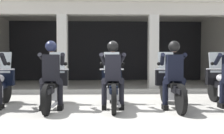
{
  "coord_description": "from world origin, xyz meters",
  "views": [
    {
      "loc": [
        -0.23,
        -5.92,
        1.18
      ],
      "look_at": [
        0.0,
        0.32,
        0.97
      ],
      "focal_mm": 40.27,
      "sensor_mm": 36.0,
      "label": 1
    }
  ],
  "objects": [
    {
      "name": "motorcycle_left",
      "position": [
        -1.4,
        0.12,
        0.5
      ],
      "size": [
        0.62,
        2.04,
        1.35
      ],
      "rotation": [
        0.0,
        0.0,
        -0.06
      ],
      "color": "black",
      "rests_on": "ground"
    },
    {
      "name": "station_building",
      "position": [
        -0.03,
        5.83,
        2.15
      ],
      "size": [
        10.95,
        5.16,
        3.34
      ],
      "color": "black",
      "rests_on": "ground"
    },
    {
      "name": "motorcycle_right",
      "position": [
        1.4,
        0.06,
        0.5
      ],
      "size": [
        0.62,
        2.04,
        1.35
      ],
      "rotation": [
        0.0,
        0.0,
        -0.01
      ],
      "color": "black",
      "rests_on": "ground"
    },
    {
      "name": "kerb_strip",
      "position": [
        -0.03,
        2.67,
        0.06
      ],
      "size": [
        10.45,
        0.24,
        0.12
      ],
      "primitive_type": "cube",
      "color": "#B7B5AD",
      "rests_on": "ground"
    },
    {
      "name": "ground_plane",
      "position": [
        0.0,
        3.0,
        0.0
      ],
      "size": [
        80.0,
        80.0,
        0.0
      ],
      "primitive_type": "plane",
      "color": "#A8A59E"
    },
    {
      "name": "motorcycle_far_right",
      "position": [
        2.81,
        0.21,
        0.5
      ],
      "size": [
        0.62,
        2.04,
        1.35
      ],
      "rotation": [
        0.0,
        0.0,
        0.08
      ],
      "color": "black",
      "rests_on": "ground"
    },
    {
      "name": "police_officer_right",
      "position": [
        1.4,
        -0.22,
        0.94
      ],
      "size": [
        0.63,
        0.61,
        1.58
      ],
      "rotation": [
        0.0,
        0.0,
        -0.01
      ],
      "color": "black",
      "rests_on": "ground"
    },
    {
      "name": "police_officer_left",
      "position": [
        -1.4,
        -0.16,
        0.94
      ],
      "size": [
        0.63,
        0.61,
        1.58
      ],
      "rotation": [
        0.0,
        0.0,
        -0.06
      ],
      "color": "black",
      "rests_on": "ground"
    },
    {
      "name": "motorcycle_center",
      "position": [
        0.0,
        0.13,
        0.5
      ],
      "size": [
        0.62,
        2.04,
        1.35
      ],
      "rotation": [
        0.0,
        0.0,
        0.1
      ],
      "color": "black",
      "rests_on": "ground"
    },
    {
      "name": "police_officer_center",
      "position": [
        0.0,
        -0.15,
        0.94
      ],
      "size": [
        0.63,
        0.61,
        1.58
      ],
      "rotation": [
        0.0,
        0.0,
        0.1
      ],
      "color": "black",
      "rests_on": "ground"
    }
  ]
}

